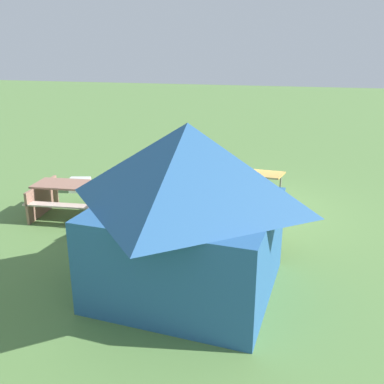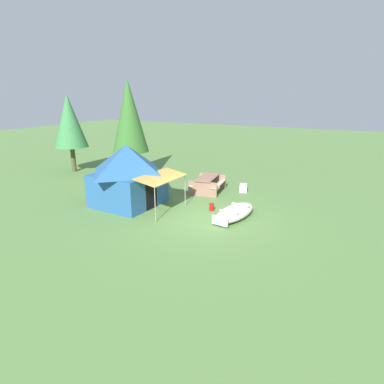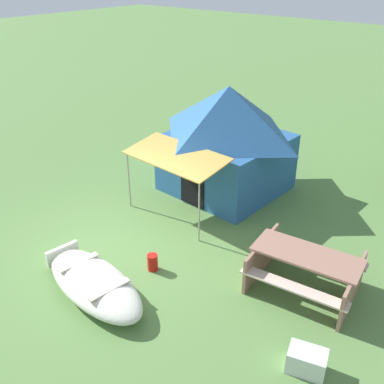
# 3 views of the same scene
# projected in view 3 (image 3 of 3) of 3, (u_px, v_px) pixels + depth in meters

# --- Properties ---
(ground_plane) EXTENTS (80.00, 80.00, 0.00)m
(ground_plane) POSITION_uv_depth(u_px,v_px,m) (115.00, 248.00, 9.45)
(ground_plane) COLOR #577E40
(beached_rowboat) EXTENTS (2.74, 1.42, 0.47)m
(beached_rowboat) POSITION_uv_depth(u_px,v_px,m) (94.00, 283.00, 8.08)
(beached_rowboat) COLOR silver
(beached_rowboat) RESTS_ON ground_plane
(canvas_cabin_tent) EXTENTS (3.09, 4.02, 2.79)m
(canvas_cabin_tent) POSITION_uv_depth(u_px,v_px,m) (227.00, 138.00, 11.25)
(canvas_cabin_tent) COLOR #285992
(canvas_cabin_tent) RESTS_ON ground_plane
(picnic_table) EXTENTS (2.12, 1.74, 0.80)m
(picnic_table) POSITION_uv_depth(u_px,v_px,m) (305.00, 267.00, 8.07)
(picnic_table) COLOR #976B58
(picnic_table) RESTS_ON ground_plane
(cooler_box) EXTENTS (0.66, 0.53, 0.38)m
(cooler_box) POSITION_uv_depth(u_px,v_px,m) (307.00, 361.00, 6.57)
(cooler_box) COLOR silver
(cooler_box) RESTS_ON ground_plane
(fuel_can) EXTENTS (0.28, 0.28, 0.34)m
(fuel_can) POSITION_uv_depth(u_px,v_px,m) (153.00, 262.00, 8.74)
(fuel_can) COLOR red
(fuel_can) RESTS_ON ground_plane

